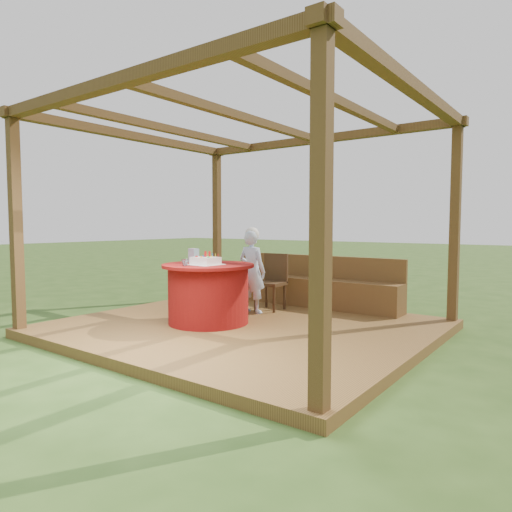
{
  "coord_description": "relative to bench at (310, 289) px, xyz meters",
  "views": [
    {
      "loc": [
        3.63,
        -4.66,
        1.43
      ],
      "look_at": [
        0.0,
        0.25,
        1.0
      ],
      "focal_mm": 32.0,
      "sensor_mm": 36.0,
      "label": 1
    }
  ],
  "objects": [
    {
      "name": "ground",
      "position": [
        0.0,
        -1.72,
        -0.38
      ],
      "size": [
        60.0,
        60.0,
        0.0
      ],
      "primitive_type": "plane",
      "color": "#294617",
      "rests_on": "ground"
    },
    {
      "name": "deck",
      "position": [
        0.0,
        -1.72,
        -0.32
      ],
      "size": [
        4.5,
        4.0,
        0.12
      ],
      "primitive_type": "cube",
      "color": "brown",
      "rests_on": "ground"
    },
    {
      "name": "pergola",
      "position": [
        0.0,
        -1.72,
        2.02
      ],
      "size": [
        4.5,
        4.0,
        2.72
      ],
      "color": "brown",
      "rests_on": "deck"
    },
    {
      "name": "bench",
      "position": [
        0.0,
        0.0,
        0.0
      ],
      "size": [
        3.0,
        0.42,
        0.8
      ],
      "color": "brown",
      "rests_on": "deck"
    },
    {
      "name": "table",
      "position": [
        -0.43,
        -1.95,
        0.13
      ],
      "size": [
        1.21,
        1.21,
        0.78
      ],
      "color": "maroon",
      "rests_on": "deck"
    },
    {
      "name": "chair",
      "position": [
        -0.3,
        -0.64,
        0.2
      ],
      "size": [
        0.44,
        0.44,
        0.86
      ],
      "color": "#3D2713",
      "rests_on": "deck"
    },
    {
      "name": "elderly_woman",
      "position": [
        -0.39,
        -1.04,
        0.37
      ],
      "size": [
        0.45,
        0.3,
        1.26
      ],
      "color": "#9FC2EC",
      "rests_on": "deck"
    },
    {
      "name": "birthday_cake",
      "position": [
        -0.38,
        -2.05,
        0.57
      ],
      "size": [
        0.4,
        0.4,
        0.17
      ],
      "color": "white",
      "rests_on": "table"
    },
    {
      "name": "gift_bag",
      "position": [
        -0.73,
        -1.9,
        0.62
      ],
      "size": [
        0.15,
        0.11,
        0.19
      ],
      "primitive_type": "cube",
      "rotation": [
        0.0,
        0.0,
        -0.17
      ],
      "color": "#C37EB2",
      "rests_on": "table"
    },
    {
      "name": "drinking_glass",
      "position": [
        -0.48,
        -2.33,
        0.56
      ],
      "size": [
        0.12,
        0.12,
        0.08
      ],
      "primitive_type": "imported",
      "rotation": [
        0.0,
        0.0,
        -0.36
      ],
      "color": "white",
      "rests_on": "table"
    }
  ]
}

